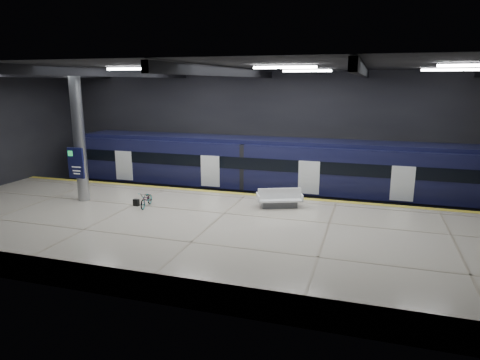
% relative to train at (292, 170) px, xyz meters
% --- Properties ---
extents(ground, '(30.00, 30.00, 0.00)m').
position_rel_train_xyz_m(ground, '(-2.10, -5.50, -2.06)').
color(ground, black).
rests_on(ground, ground).
extents(room_shell, '(30.10, 16.10, 8.05)m').
position_rel_train_xyz_m(room_shell, '(-2.10, -5.49, 3.66)').
color(room_shell, black).
rests_on(room_shell, ground).
extents(platform, '(30.00, 11.00, 1.10)m').
position_rel_train_xyz_m(platform, '(-2.10, -8.00, -1.51)').
color(platform, beige).
rests_on(platform, ground).
extents(safety_strip, '(30.00, 0.40, 0.01)m').
position_rel_train_xyz_m(safety_strip, '(-2.10, -2.75, -0.95)').
color(safety_strip, gold).
rests_on(safety_strip, platform).
extents(rails, '(30.00, 1.52, 0.16)m').
position_rel_train_xyz_m(rails, '(-2.10, 0.00, -1.98)').
color(rails, gray).
rests_on(rails, ground).
extents(train, '(29.40, 2.84, 3.79)m').
position_rel_train_xyz_m(train, '(0.00, 0.00, 0.00)').
color(train, black).
rests_on(train, ground).
extents(bench, '(2.45, 1.72, 1.00)m').
position_rel_train_xyz_m(bench, '(0.23, -4.73, -0.61)').
color(bench, '#595B60').
rests_on(bench, platform).
extents(bicycle, '(0.77, 1.58, 0.80)m').
position_rel_train_xyz_m(bicycle, '(-6.23, -6.65, -0.56)').
color(bicycle, '#99999E').
rests_on(bicycle, platform).
extents(pannier_bag, '(0.32, 0.21, 0.35)m').
position_rel_train_xyz_m(pannier_bag, '(-6.83, -6.65, -0.78)').
color(pannier_bag, black).
rests_on(pannier_bag, platform).
extents(info_column, '(0.90, 0.78, 6.90)m').
position_rel_train_xyz_m(info_column, '(-10.10, -6.52, 2.40)').
color(info_column, '#9EA0A5').
rests_on(info_column, platform).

